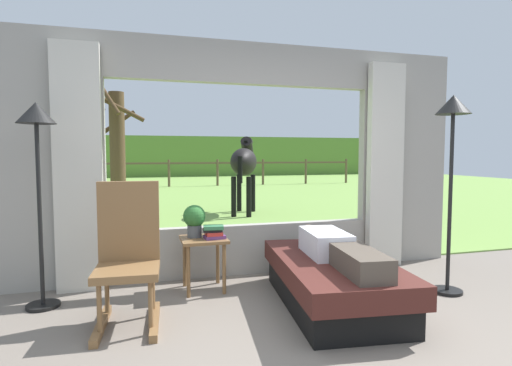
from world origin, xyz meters
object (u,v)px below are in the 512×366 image
(recliner_sofa, at_px, (332,281))
(pasture_tree, at_px, (116,148))
(book_stack, at_px, (214,232))
(horse, at_px, (244,162))
(floor_lamp_right, at_px, (452,134))
(floor_lamp_left, at_px, (37,143))
(reclining_person, at_px, (335,249))
(rocking_chair, at_px, (128,254))
(side_table, at_px, (204,247))
(potted_plant, at_px, (194,219))

(recliner_sofa, height_order, pasture_tree, pasture_tree)
(book_stack, bearing_deg, horse, 72.42)
(floor_lamp_right, bearing_deg, book_stack, 162.97)
(floor_lamp_left, bearing_deg, floor_lamp_right, -10.11)
(floor_lamp_left, bearing_deg, recliner_sofa, -14.93)
(horse, bearing_deg, reclining_person, -74.78)
(reclining_person, distance_m, rocking_chair, 1.73)
(side_table, height_order, horse, horse)
(horse, bearing_deg, book_stack, -86.25)
(potted_plant, bearing_deg, book_stack, -34.60)
(side_table, relative_size, potted_plant, 1.63)
(side_table, relative_size, floor_lamp_left, 0.29)
(recliner_sofa, bearing_deg, floor_lamp_right, 6.42)
(book_stack, relative_size, floor_lamp_left, 0.12)
(rocking_chair, xyz_separation_m, book_stack, (0.78, 0.53, 0.04))
(recliner_sofa, distance_m, potted_plant, 1.44)
(floor_lamp_right, bearing_deg, side_table, 162.27)
(rocking_chair, xyz_separation_m, pasture_tree, (-0.38, 5.85, 0.93))
(horse, bearing_deg, recliner_sofa, -74.84)
(rocking_chair, relative_size, pasture_tree, 0.33)
(potted_plant, bearing_deg, side_table, -36.87)
(recliner_sofa, height_order, potted_plant, potted_plant)
(recliner_sofa, height_order, side_table, side_table)
(floor_lamp_right, bearing_deg, horse, 96.53)
(side_table, height_order, potted_plant, potted_plant)
(reclining_person, xyz_separation_m, pasture_tree, (-2.10, 6.03, 0.96))
(potted_plant, xyz_separation_m, pasture_tree, (-0.99, 5.20, 0.78))
(recliner_sofa, height_order, floor_lamp_left, floor_lamp_left)
(pasture_tree, bearing_deg, rocking_chair, -86.26)
(floor_lamp_right, relative_size, pasture_tree, 0.56)
(horse, bearing_deg, pasture_tree, -168.52)
(recliner_sofa, xyz_separation_m, horse, (0.60, 5.51, 0.94))
(reclining_person, distance_m, book_stack, 1.18)
(rocking_chair, height_order, side_table, rocking_chair)
(pasture_tree, bearing_deg, side_table, -78.49)
(rocking_chair, distance_m, floor_lamp_right, 3.11)
(side_table, bearing_deg, book_stack, -32.50)
(rocking_chair, bearing_deg, floor_lamp_right, 1.57)
(book_stack, relative_size, floor_lamp_right, 0.11)
(floor_lamp_left, bearing_deg, potted_plant, 5.31)
(side_table, bearing_deg, rocking_chair, -139.29)
(side_table, relative_size, book_stack, 2.39)
(potted_plant, distance_m, horse, 5.05)
(reclining_person, xyz_separation_m, side_table, (-1.03, 0.77, -0.10))
(pasture_tree, bearing_deg, potted_plant, -79.21)
(rocking_chair, relative_size, horse, 0.62)
(potted_plant, distance_m, pasture_tree, 5.35)
(pasture_tree, bearing_deg, book_stack, -77.68)
(horse, height_order, pasture_tree, pasture_tree)
(side_table, height_order, floor_lamp_right, floor_lamp_right)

